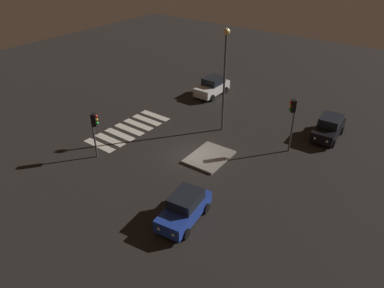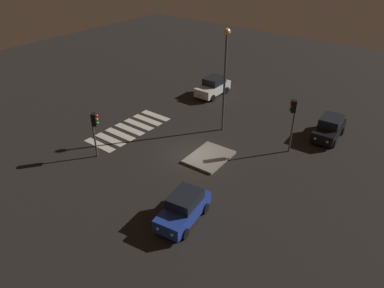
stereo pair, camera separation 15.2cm
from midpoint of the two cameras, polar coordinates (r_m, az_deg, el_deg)
name	(u,v)px [view 2 (the right image)]	position (r m, az deg, el deg)	size (l,w,h in m)	color
ground_plane	(192,155)	(28.63, 0.15, -1.72)	(80.00, 80.00, 0.00)	black
traffic_island	(209,157)	(28.22, 2.89, -2.07)	(3.77, 2.88, 0.18)	gray
car_black	(329,128)	(32.78, 21.01, 2.39)	(4.33, 2.18, 1.85)	black
car_white	(213,87)	(39.07, 3.46, 9.05)	(4.42, 2.11, 1.91)	silver
car_blue	(184,208)	(22.17, -1.14, -10.09)	(4.28, 2.36, 1.79)	#1E389E
traffic_light_east	(95,125)	(27.98, -15.01, 2.99)	(0.54, 0.53, 3.72)	#47474C
traffic_light_west	(293,113)	(28.50, 15.80, 4.67)	(0.54, 0.53, 4.47)	#47474C
street_lamp	(225,65)	(30.00, 5.44, 12.30)	(0.56, 0.56, 8.89)	#47474C
crosswalk_near	(130,129)	(32.75, -9.71, 2.32)	(7.60, 3.20, 0.02)	silver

